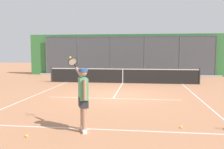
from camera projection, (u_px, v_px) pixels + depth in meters
name	position (u px, v px, depth m)	size (l,w,h in m)	color
ground_plane	(115.00, 96.00, 11.74)	(60.00, 60.00, 0.00)	#B27551
court_line_markings	(112.00, 100.00, 10.79)	(7.74, 9.72, 0.01)	white
fence_backdrop	(128.00, 55.00, 21.46)	(17.44, 1.37, 3.56)	#474C51
tennis_net	(123.00, 76.00, 16.26)	(9.95, 0.09, 1.07)	#2D2D2D
tennis_player	(83.00, 94.00, 6.51)	(0.85, 1.22, 1.98)	silver
tennis_ball_near_net	(181.00, 127.00, 6.82)	(0.07, 0.07, 0.07)	#D6E042
tennis_ball_near_baseline	(27.00, 136.00, 6.11)	(0.07, 0.07, 0.07)	#CCDB33
tennis_ball_mid_court	(66.00, 86.00, 14.92)	(0.07, 0.07, 0.07)	#C1D138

